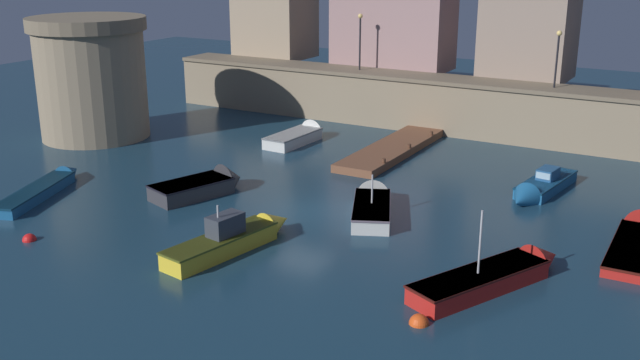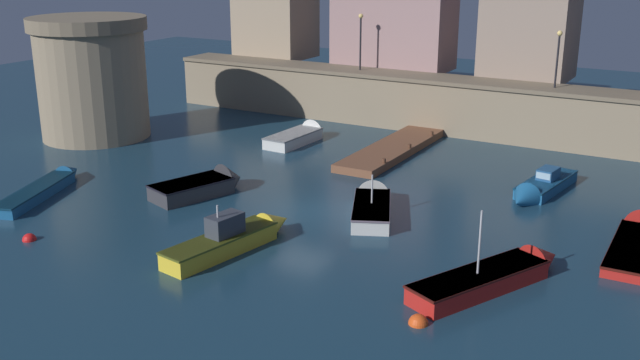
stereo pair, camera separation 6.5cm
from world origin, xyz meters
The scene contains 17 objects.
ground_plane centered at (0.00, 0.00, 0.00)m, with size 98.30×98.30×0.00m, color #19384C.
quay_wall centered at (0.00, 17.80, 1.78)m, with size 40.78×3.13×3.53m.
old_town_backdrop centered at (-1.42, 21.26, 6.64)m, with size 36.91×4.93×7.14m.
fortress_tower centered at (-18.59, 5.37, 3.82)m, with size 7.20×7.20×7.53m.
pier_dock centered at (-0.56, 11.17, 0.22)m, with size 2.45×10.43×0.70m.
quay_lamp_0 centered at (-6.11, 17.80, 6.01)m, with size 0.32×0.32×3.78m.
quay_lamp_1 centered at (7.00, 17.80, 5.79)m, with size 0.32×0.32×3.39m.
moored_boat_0 centered at (-6.68, 10.95, 0.37)m, with size 1.87×5.42×1.57m.
moored_boat_1 centered at (10.10, -2.94, 0.38)m, with size 4.37×7.06×3.42m.
moored_boat_2 centered at (-12.47, -3.97, 0.30)m, with size 3.53×7.15×1.08m.
moored_boat_3 centered at (14.01, 3.70, 0.24)m, with size 1.87×7.00×1.67m.
moored_boat_4 centered at (8.85, 7.79, 0.34)m, with size 2.25×6.23×1.50m.
moored_boat_5 centered at (-0.15, -5.00, 0.49)m, with size 2.38×6.70×2.32m.
moored_boat_6 centered at (-5.49, -0.10, 0.41)m, with size 3.26×5.21×1.77m.
moored_boat_7 centered at (2.74, 1.70, 0.36)m, with size 3.74×5.72×2.44m.
mooring_buoy_0 centered at (8.73, -7.16, 0.00)m, with size 0.66×0.66×0.66m, color #EA4C19.
mooring_buoy_1 centered at (-8.09, -8.62, 0.00)m, with size 0.58×0.58×0.58m, color red.
Camera 1 is at (16.57, -27.36, 11.79)m, focal length 41.48 mm.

